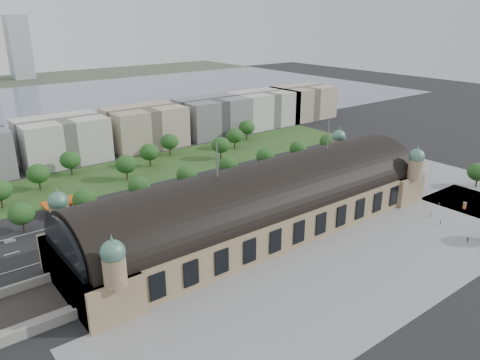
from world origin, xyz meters
TOP-DOWN VIEW (x-y plane):
  - ground at (0.00, 0.00)m, footprint 900.00×900.00m
  - station at (0.00, 0.00)m, footprint 150.00×48.40m
  - plaza_south at (10.00, -44.00)m, footprint 190.00×48.00m
  - plaza_east at (103.00, 0.00)m, footprint 56.00×100.00m
  - road_slab at (-20.00, 38.00)m, footprint 260.00×26.00m
  - grass_belt at (-15.00, 93.00)m, footprint 300.00×45.00m
  - petrol_station at (-53.91, 65.28)m, footprint 14.00×13.00m
  - lake at (0.00, 298.00)m, footprint 700.00×320.00m
  - far_tower_right at (45.00, 508.00)m, footprint 24.00×24.00m
  - office_3 at (-30.00, 133.00)m, footprint 45.00×32.00m
  - office_4 at (20.00, 133.00)m, footprint 45.00×32.00m
  - office_5 at (70.00, 133.00)m, footprint 45.00×32.00m
  - office_6 at (115.00, 133.00)m, footprint 45.00×32.00m
  - office_7 at (155.00, 133.00)m, footprint 45.00×32.00m
  - tree_row_2 at (-72.00, 53.00)m, footprint 9.60×9.60m
  - tree_row_3 at (-48.00, 53.00)m, footprint 9.60×9.60m
  - tree_row_4 at (-24.00, 53.00)m, footprint 9.60×9.60m
  - tree_row_5 at (0.00, 53.00)m, footprint 9.60×9.60m
  - tree_row_6 at (24.00, 53.00)m, footprint 9.60×9.60m
  - tree_row_7 at (48.00, 53.00)m, footprint 9.60×9.60m
  - tree_row_8 at (72.00, 53.00)m, footprint 9.60×9.60m
  - tree_row_9 at (96.00, 53.00)m, footprint 9.60×9.60m
  - tree_belt_4 at (-54.00, 95.00)m, footprint 10.40×10.40m
  - tree_belt_5 at (-35.00, 107.00)m, footprint 10.40×10.40m
  - tree_belt_6 at (-16.00, 83.00)m, footprint 10.40×10.40m
  - tree_belt_7 at (3.00, 95.00)m, footprint 10.40×10.40m
  - tree_belt_8 at (22.00, 107.00)m, footprint 10.40×10.40m
  - tree_belt_9 at (41.00, 83.00)m, footprint 10.40×10.40m
  - tree_belt_10 at (60.00, 95.00)m, footprint 10.40×10.40m
  - tree_belt_11 at (79.00, 107.00)m, footprint 10.40×10.40m
  - tree_plaza_ne at (110.00, -28.00)m, footprint 10.00×10.00m
  - traffic_car_1 at (-78.45, 47.17)m, footprint 4.06×1.70m
  - traffic_car_2 at (-59.02, 37.43)m, footprint 4.77×2.57m
  - traffic_car_3 at (-29.50, 37.93)m, footprint 4.44×1.96m
  - traffic_car_4 at (12.35, 35.48)m, footprint 5.04×2.58m
  - traffic_car_5 at (48.96, 37.11)m, footprint 4.50×1.80m
  - traffic_car_6 at (68.16, 33.42)m, footprint 5.86×3.18m
  - parked_car_0 at (-59.78, 25.00)m, footprint 4.53×3.65m
  - parked_car_1 at (-49.80, 21.00)m, footprint 5.26×4.70m
  - parked_car_2 at (-45.27, 21.00)m, footprint 5.41×4.66m
  - parked_car_3 at (-41.96, 22.92)m, footprint 4.04×3.32m
  - parked_car_4 at (-30.91, 23.51)m, footprint 5.16×3.65m
  - parked_car_5 at (-19.83, 21.00)m, footprint 5.39×4.23m
  - parked_car_6 at (-31.08, 25.00)m, footprint 5.18×3.68m
  - bus_west at (-2.64, 31.69)m, footprint 12.69×4.08m
  - bus_mid at (13.21, 27.00)m, footprint 13.07×3.96m
  - bus_east at (40.00, 28.01)m, footprint 10.93×2.83m
  - advertising_column at (80.00, -38.05)m, footprint 1.55×1.55m
  - pedestrian_0 at (61.55, -33.72)m, footprint 0.93×0.69m
  - pedestrian_1 at (57.86, -40.08)m, footprint 0.76×0.76m
  - pedestrian_2 at (75.22, -29.42)m, footprint 0.79×0.88m
  - pedestrian_4 at (51.07, -54.33)m, footprint 1.30×1.20m

SIDE VIEW (x-z plane):
  - ground at x=0.00m, z-range 0.00..0.00m
  - plaza_south at x=10.00m, z-range -0.06..0.06m
  - plaza_east at x=103.00m, z-range -0.06..0.06m
  - road_slab at x=-20.00m, z-range -0.05..0.05m
  - grass_belt at x=-15.00m, z-range -0.05..0.05m
  - lake at x=0.00m, z-range -0.04..0.04m
  - traffic_car_3 at x=-29.50m, z-range 0.00..1.27m
  - traffic_car_2 at x=-59.02m, z-range 0.00..1.27m
  - parked_car_3 at x=-41.96m, z-range 0.00..1.30m
  - traffic_car_1 at x=-78.45m, z-range 0.00..1.30m
  - parked_car_1 at x=-49.80m, z-range 0.00..1.35m
  - parked_car_5 at x=-19.83m, z-range 0.00..1.36m
  - parked_car_6 at x=-31.08m, z-range 0.00..1.39m
  - parked_car_0 at x=-59.78m, z-range 0.00..1.45m
  - traffic_car_5 at x=48.96m, z-range 0.00..1.46m
  - parked_car_2 at x=-45.27m, z-range 0.00..1.49m
  - traffic_car_6 at x=68.16m, z-range 0.00..1.56m
  - pedestrian_2 at x=75.22m, z-range 0.00..1.58m
  - parked_car_4 at x=-30.91m, z-range 0.00..1.62m
  - traffic_car_4 at x=12.35m, z-range 0.00..1.64m
  - pedestrian_0 at x=61.55m, z-range 0.00..1.69m
  - pedestrian_1 at x=57.86m, z-range 0.00..1.77m
  - pedestrian_4 at x=51.07m, z-range 0.00..1.92m
  - bus_east at x=40.00m, z-range 0.00..3.03m
  - advertising_column at x=80.00m, z-range 0.06..2.99m
  - bus_west at x=-2.64m, z-range 0.00..3.47m
  - bus_mid at x=13.21m, z-range 0.00..3.59m
  - petrol_station at x=-53.91m, z-range 0.42..5.47m
  - tree_row_2 at x=-72.00m, z-range 1.67..13.19m
  - tree_row_3 at x=-48.00m, z-range 1.67..13.19m
  - tree_row_4 at x=-24.00m, z-range 1.67..13.19m
  - tree_row_5 at x=0.00m, z-range 1.67..13.19m
  - tree_row_6 at x=24.00m, z-range 1.67..13.19m
  - tree_row_7 at x=48.00m, z-range 1.67..13.19m
  - tree_row_8 at x=72.00m, z-range 1.67..13.19m
  - tree_row_9 at x=96.00m, z-range 1.67..13.19m
  - tree_plaza_ne at x=110.00m, z-range 1.58..13.27m
  - tree_belt_4 at x=-54.00m, z-range 1.81..14.29m
  - tree_belt_5 at x=-35.00m, z-range 1.81..14.29m
  - tree_belt_6 at x=-16.00m, z-range 1.81..14.29m
  - tree_belt_7 at x=3.00m, z-range 1.81..14.29m
  - tree_belt_8 at x=22.00m, z-range 1.81..14.29m
  - tree_belt_9 at x=41.00m, z-range 1.81..14.29m
  - tree_belt_10 at x=60.00m, z-range 1.81..14.29m
  - tree_belt_11 at x=79.00m, z-range 1.81..14.29m
  - station at x=0.00m, z-range -11.87..32.43m
  - office_3 at x=-30.00m, z-range 0.00..24.00m
  - office_4 at x=20.00m, z-range 0.00..24.00m
  - office_5 at x=70.00m, z-range 0.00..24.00m
  - office_6 at x=115.00m, z-range 0.00..24.00m
  - office_7 at x=155.00m, z-range 0.00..24.00m
  - far_tower_right at x=45.00m, z-range 0.00..75.00m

